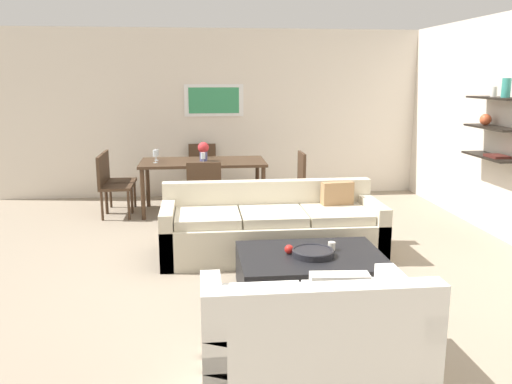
{
  "coord_description": "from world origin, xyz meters",
  "views": [
    {
      "loc": [
        -0.65,
        -5.32,
        1.95
      ],
      "look_at": [
        -0.05,
        0.2,
        0.75
      ],
      "focal_mm": 37.61,
      "sensor_mm": 36.0,
      "label": 1
    }
  ],
  "objects_px": {
    "candle_jar": "(332,246)",
    "centerpiece_vase": "(203,150)",
    "dining_chair_head": "(203,168)",
    "dining_chair_left_near": "(110,182)",
    "coffee_table": "(311,275)",
    "apple_on_coffee_table": "(289,249)",
    "dining_table": "(203,166)",
    "wine_glass_left_near": "(155,154)",
    "wine_glass_foot": "(203,156)",
    "wine_glass_left_far": "(156,153)",
    "loveseat_white": "(312,337)",
    "dining_chair_right_near": "(294,178)",
    "sofa_beige": "(272,229)",
    "decorative_bowl": "(313,252)",
    "dining_chair_foot": "(204,190)",
    "dining_chair_left_far": "(114,177)",
    "wine_glass_head": "(202,149)"
  },
  "relations": [
    {
      "from": "coffee_table",
      "to": "apple_on_coffee_table",
      "type": "distance_m",
      "value": 0.31
    },
    {
      "from": "dining_chair_head",
      "to": "dining_chair_left_near",
      "type": "height_order",
      "value": "same"
    },
    {
      "from": "apple_on_coffee_table",
      "to": "wine_glass_left_far",
      "type": "bearing_deg",
      "value": 113.12
    },
    {
      "from": "dining_table",
      "to": "wine_glass_left_near",
      "type": "distance_m",
      "value": 0.71
    },
    {
      "from": "coffee_table",
      "to": "decorative_bowl",
      "type": "distance_m",
      "value": 0.23
    },
    {
      "from": "sofa_beige",
      "to": "wine_glass_left_far",
      "type": "height_order",
      "value": "wine_glass_left_far"
    },
    {
      "from": "dining_chair_head",
      "to": "dining_chair_left_near",
      "type": "xyz_separation_m",
      "value": [
        -1.31,
        -1.05,
        0.0
      ]
    },
    {
      "from": "wine_glass_left_far",
      "to": "candle_jar",
      "type": "bearing_deg",
      "value": -60.65
    },
    {
      "from": "dining_chair_left_near",
      "to": "centerpiece_vase",
      "type": "bearing_deg",
      "value": 8.97
    },
    {
      "from": "coffee_table",
      "to": "decorative_bowl",
      "type": "height_order",
      "value": "decorative_bowl"
    },
    {
      "from": "wine_glass_left_far",
      "to": "centerpiece_vase",
      "type": "bearing_deg",
      "value": -8.64
    },
    {
      "from": "sofa_beige",
      "to": "centerpiece_vase",
      "type": "height_order",
      "value": "centerpiece_vase"
    },
    {
      "from": "wine_glass_left_near",
      "to": "centerpiece_vase",
      "type": "xyz_separation_m",
      "value": [
        0.68,
        0.12,
        0.03
      ]
    },
    {
      "from": "dining_chair_foot",
      "to": "sofa_beige",
      "type": "bearing_deg",
      "value": -59.14
    },
    {
      "from": "sofa_beige",
      "to": "centerpiece_vase",
      "type": "relative_size",
      "value": 8.74
    },
    {
      "from": "candle_jar",
      "to": "centerpiece_vase",
      "type": "relative_size",
      "value": 0.28
    },
    {
      "from": "sofa_beige",
      "to": "dining_chair_left_near",
      "type": "relative_size",
      "value": 2.72
    },
    {
      "from": "dining_chair_foot",
      "to": "decorative_bowl",
      "type": "bearing_deg",
      "value": -68.76
    },
    {
      "from": "loveseat_white",
      "to": "dining_chair_right_near",
      "type": "bearing_deg",
      "value": 81.37
    },
    {
      "from": "wine_glass_left_far",
      "to": "coffee_table",
      "type": "bearing_deg",
      "value": -64.37
    },
    {
      "from": "wine_glass_foot",
      "to": "dining_chair_right_near",
      "type": "bearing_deg",
      "value": 8.09
    },
    {
      "from": "loveseat_white",
      "to": "wine_glass_left_far",
      "type": "xyz_separation_m",
      "value": [
        -1.31,
        4.7,
        0.57
      ]
    },
    {
      "from": "dining_chair_left_near",
      "to": "wine_glass_left_far",
      "type": "bearing_deg",
      "value": 26.12
    },
    {
      "from": "loveseat_white",
      "to": "coffee_table",
      "type": "bearing_deg",
      "value": 78.2
    },
    {
      "from": "decorative_bowl",
      "to": "dining_chair_foot",
      "type": "distance_m",
      "value": 2.58
    },
    {
      "from": "apple_on_coffee_table",
      "to": "dining_chair_left_far",
      "type": "xyz_separation_m",
      "value": [
        -2.04,
        3.37,
        0.08
      ]
    },
    {
      "from": "dining_chair_left_near",
      "to": "centerpiece_vase",
      "type": "distance_m",
      "value": 1.39
    },
    {
      "from": "dining_chair_head",
      "to": "centerpiece_vase",
      "type": "height_order",
      "value": "centerpiece_vase"
    },
    {
      "from": "wine_glass_foot",
      "to": "centerpiece_vase",
      "type": "distance_m",
      "value": 0.4
    },
    {
      "from": "dining_chair_right_near",
      "to": "wine_glass_foot",
      "type": "bearing_deg",
      "value": -171.91
    },
    {
      "from": "coffee_table",
      "to": "dining_chair_foot",
      "type": "height_order",
      "value": "dining_chair_foot"
    },
    {
      "from": "wine_glass_left_near",
      "to": "dining_chair_head",
      "type": "bearing_deg",
      "value": 55.19
    },
    {
      "from": "dining_chair_foot",
      "to": "wine_glass_left_far",
      "type": "xyz_separation_m",
      "value": [
        -0.67,
        0.96,
        0.36
      ]
    },
    {
      "from": "loveseat_white",
      "to": "coffee_table",
      "type": "height_order",
      "value": "loveseat_white"
    },
    {
      "from": "sofa_beige",
      "to": "dining_chair_left_far",
      "type": "height_order",
      "value": "dining_chair_left_far"
    },
    {
      "from": "wine_glass_left_far",
      "to": "decorative_bowl",
      "type": "bearing_deg",
      "value": -64.52
    },
    {
      "from": "wine_glass_head",
      "to": "wine_glass_foot",
      "type": "distance_m",
      "value": 0.77
    },
    {
      "from": "dining_table",
      "to": "wine_glass_left_near",
      "type": "relative_size",
      "value": 9.96
    },
    {
      "from": "candle_jar",
      "to": "dining_chair_left_far",
      "type": "bearing_deg",
      "value": 126.47
    },
    {
      "from": "coffee_table",
      "to": "apple_on_coffee_table",
      "type": "bearing_deg",
      "value": 166.53
    },
    {
      "from": "dining_chair_left_near",
      "to": "wine_glass_foot",
      "type": "relative_size",
      "value": 4.96
    },
    {
      "from": "decorative_bowl",
      "to": "dining_table",
      "type": "relative_size",
      "value": 0.21
    },
    {
      "from": "candle_jar",
      "to": "centerpiece_vase",
      "type": "height_order",
      "value": "centerpiece_vase"
    },
    {
      "from": "apple_on_coffee_table",
      "to": "candle_jar",
      "type": "bearing_deg",
      "value": 8.75
    },
    {
      "from": "dining_chair_left_near",
      "to": "wine_glass_head",
      "type": "distance_m",
      "value": 1.48
    },
    {
      "from": "dining_table",
      "to": "dining_chair_left_near",
      "type": "xyz_separation_m",
      "value": [
        -1.31,
        -0.2,
        -0.17
      ]
    },
    {
      "from": "coffee_table",
      "to": "dining_chair_right_near",
      "type": "bearing_deg",
      "value": 82.83
    },
    {
      "from": "dining_chair_head",
      "to": "wine_glass_foot",
      "type": "distance_m",
      "value": 1.29
    },
    {
      "from": "sofa_beige",
      "to": "dining_chair_left_near",
      "type": "distance_m",
      "value": 2.77
    },
    {
      "from": "wine_glass_left_far",
      "to": "wine_glass_left_near",
      "type": "height_order",
      "value": "wine_glass_left_near"
    }
  ]
}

